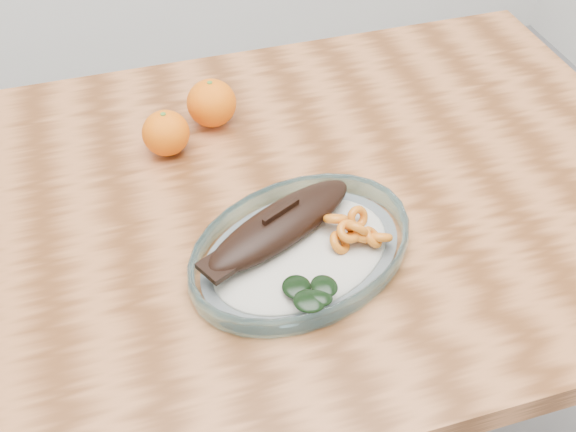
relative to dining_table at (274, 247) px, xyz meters
The scene contains 4 objects.
dining_table is the anchor object (origin of this frame).
plated_meal 0.17m from the dining_table, 88.55° to the right, with size 0.73×0.73×0.08m.
orange_left 0.23m from the dining_table, 129.72° to the left, with size 0.07×0.07×0.07m, color #FF4405.
orange_right 0.25m from the dining_table, 101.71° to the left, with size 0.08×0.08×0.08m, color #FF4405.
Camera 1 is at (-0.20, -0.73, 1.44)m, focal length 45.00 mm.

